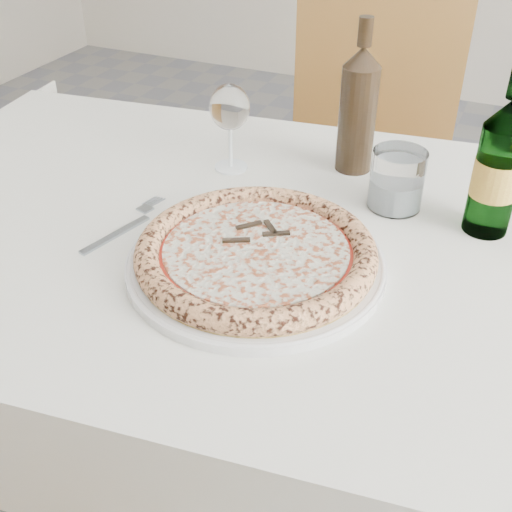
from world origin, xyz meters
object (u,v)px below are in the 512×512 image
object	(u,v)px
dining_table	(281,279)
beer_bottle	(498,168)
plate	(256,262)
tumbler	(396,183)
wine_bottle	(358,108)
chair_far	(371,154)
pizza	(256,252)
wine_glass	(230,110)

from	to	relation	value
dining_table	beer_bottle	world-z (taller)	beer_bottle
dining_table	beer_bottle	size ratio (longest dim) A/B	5.78
plate	tumbler	bearing A→B (deg)	61.33
dining_table	wine_bottle	size ratio (longest dim) A/B	5.73
dining_table	beer_bottle	distance (m)	0.37
chair_far	plate	world-z (taller)	chair_far
dining_table	pizza	distance (m)	0.15
wine_glass	wine_bottle	bearing A→B (deg)	23.91
chair_far	plate	size ratio (longest dim) A/B	2.52
chair_far	pizza	distance (m)	0.92
pizza	chair_far	bearing A→B (deg)	93.43
chair_far	wine_glass	size ratio (longest dim) A/B	5.91
chair_far	pizza	bearing A→B (deg)	-86.57
tumbler	wine_bottle	size ratio (longest dim) A/B	0.37
dining_table	wine_glass	bearing A→B (deg)	135.25
plate	wine_glass	xyz separation A→B (m)	(-0.17, 0.27, 0.10)
beer_bottle	wine_bottle	size ratio (longest dim) A/B	0.99
dining_table	pizza	world-z (taller)	pizza
plate	tumbler	world-z (taller)	tumbler
beer_bottle	wine_bottle	xyz separation A→B (m)	(-0.25, 0.12, 0.01)
dining_table	chair_far	world-z (taller)	chair_far
wine_bottle	pizza	bearing A→B (deg)	-95.66
wine_glass	beer_bottle	distance (m)	0.45
dining_table	wine_glass	world-z (taller)	wine_glass
dining_table	wine_bottle	world-z (taller)	wine_bottle
pizza	wine_bottle	bearing A→B (deg)	84.34
pizza	wine_glass	size ratio (longest dim) A/B	2.17
plate	pizza	distance (m)	0.02
dining_table	chair_far	distance (m)	0.80
dining_table	wine_glass	distance (m)	0.31
tumbler	dining_table	bearing A→B (deg)	-132.27
chair_far	wine_bottle	xyz separation A→B (m)	(0.09, -0.53, 0.34)
pizza	tumbler	world-z (taller)	tumbler
plate	wine_bottle	distance (m)	0.37
plate	wine_bottle	size ratio (longest dim) A/B	1.38
plate	wine_bottle	world-z (taller)	wine_bottle
chair_far	beer_bottle	distance (m)	0.80
pizza	tumbler	size ratio (longest dim) A/B	3.49
chair_far	wine_bottle	size ratio (longest dim) A/B	3.47
pizza	beer_bottle	distance (m)	0.38
wine_glass	chair_far	bearing A→B (deg)	79.51
pizza	beer_bottle	world-z (taller)	beer_bottle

